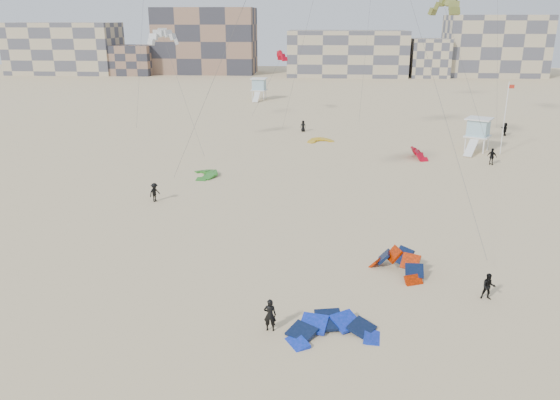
# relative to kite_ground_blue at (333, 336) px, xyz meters

# --- Properties ---
(ground) EXTENTS (320.00, 320.00, 0.00)m
(ground) POSITION_rel_kite_ground_blue_xyz_m (-4.31, 1.91, 0.00)
(ground) COLOR #CCB389
(ground) RESTS_ON ground
(kite_ground_blue) EXTENTS (5.47, 5.67, 2.42)m
(kite_ground_blue) POSITION_rel_kite_ground_blue_xyz_m (0.00, 0.00, 0.00)
(kite_ground_blue) COLOR #202FD7
(kite_ground_blue) RESTS_ON ground
(kite_ground_orange) EXTENTS (5.25, 5.25, 3.78)m
(kite_ground_orange) POSITION_rel_kite_ground_blue_xyz_m (4.10, 7.46, 0.00)
(kite_ground_orange) COLOR #FF2C00
(kite_ground_orange) RESTS_ON ground
(kite_ground_green) EXTENTS (4.53, 4.35, 1.29)m
(kite_ground_green) POSITION_rel_kite_ground_blue_xyz_m (-12.52, 28.54, 0.00)
(kite_ground_green) COLOR #268D24
(kite_ground_green) RESTS_ON ground
(kite_ground_red_far) EXTENTS (3.50, 3.44, 3.43)m
(kite_ground_red_far) POSITION_rel_kite_ground_blue_xyz_m (10.41, 37.54, 0.00)
(kite_ground_red_far) COLOR #C50019
(kite_ground_red_far) RESTS_ON ground
(kite_ground_yellow) EXTENTS (4.15, 4.26, 1.05)m
(kite_ground_yellow) POSITION_rel_kite_ground_blue_xyz_m (-0.91, 45.56, 0.00)
(kite_ground_yellow) COLOR yellow
(kite_ground_yellow) RESTS_ON ground
(kitesurfer_main) EXTENTS (0.65, 0.43, 1.76)m
(kitesurfer_main) POSITION_rel_kite_ground_blue_xyz_m (-3.21, 0.27, 0.88)
(kitesurfer_main) COLOR black
(kitesurfer_main) RESTS_ON ground
(kitesurfer_b) EXTENTS (0.82, 0.67, 1.56)m
(kitesurfer_b) POSITION_rel_kite_ground_blue_xyz_m (8.81, 4.46, 0.78)
(kitesurfer_b) COLOR black
(kitesurfer_b) RESTS_ON ground
(kitesurfer_c) EXTENTS (1.10, 1.23, 1.66)m
(kitesurfer_c) POSITION_rel_kite_ground_blue_xyz_m (-15.12, 20.11, 0.83)
(kitesurfer_c) COLOR black
(kitesurfer_c) RESTS_ON ground
(kitesurfer_d) EXTENTS (1.12, 1.00, 1.82)m
(kitesurfer_d) POSITION_rel_kite_ground_blue_xyz_m (17.75, 35.21, 0.91)
(kitesurfer_d) COLOR black
(kitesurfer_d) RESTS_ON ground
(kitesurfer_e) EXTENTS (0.80, 0.55, 1.56)m
(kitesurfer_e) POSITION_rel_kite_ground_blue_xyz_m (-3.38, 51.96, 0.78)
(kitesurfer_e) COLOR black
(kitesurfer_e) RESTS_ON ground
(kitesurfer_f) EXTENTS (0.59, 1.65, 1.76)m
(kitesurfer_f) POSITION_rel_kite_ground_blue_xyz_m (24.05, 51.30, 0.88)
(kitesurfer_f) COLOR black
(kitesurfer_f) RESTS_ON ground
(kite_fly_grey) EXTENTS (7.73, 8.46, 13.29)m
(kite_fly_grey) POSITION_rel_kite_ground_blue_xyz_m (-18.72, 38.50, 13.00)
(kite_fly_grey) COLOR white
(kite_fly_grey) RESTS_ON ground
(kite_fly_olive) EXTENTS (7.78, 8.30, 16.79)m
(kite_fly_olive) POSITION_rel_kite_ground_blue_xyz_m (11.98, 38.71, 16.25)
(kite_fly_olive) COLOR olive
(kite_fly_olive) RESTS_ON ground
(kite_fly_red) EXTENTS (6.05, 8.35, 9.65)m
(kite_fly_red) POSITION_rel_kite_ground_blue_xyz_m (-7.36, 65.02, 9.39)
(kite_fly_red) COLOR #C50019
(kite_fly_red) RESTS_ON ground
(lifeguard_tower_near) EXTENTS (3.82, 5.96, 3.97)m
(lifeguard_tower_near) POSITION_rel_kite_ground_blue_xyz_m (17.82, 41.71, 1.97)
(lifeguard_tower_near) COLOR white
(lifeguard_tower_near) RESTS_ON ground
(lifeguard_tower_far) EXTENTS (3.20, 5.83, 4.17)m
(lifeguard_tower_far) POSITION_rel_kite_ground_blue_xyz_m (-13.06, 82.74, 2.07)
(lifeguard_tower_far) COLOR white
(lifeguard_tower_far) RESTS_ON ground
(flagpole) EXTENTS (0.68, 0.10, 8.37)m
(flagpole) POSITION_rel_kite_ground_blue_xyz_m (20.18, 40.16, 4.39)
(flagpole) COLOR white
(flagpole) RESTS_ON ground
(condo_west_a) EXTENTS (30.00, 15.00, 14.00)m
(condo_west_a) POSITION_rel_kite_ground_blue_xyz_m (-74.31, 131.91, 7.00)
(condo_west_a) COLOR tan
(condo_west_a) RESTS_ON ground
(condo_west_b) EXTENTS (28.00, 14.00, 18.00)m
(condo_west_b) POSITION_rel_kite_ground_blue_xyz_m (-34.31, 135.91, 9.00)
(condo_west_b) COLOR #876651
(condo_west_b) RESTS_ON ground
(condo_mid) EXTENTS (32.00, 16.00, 12.00)m
(condo_mid) POSITION_rel_kite_ground_blue_xyz_m (5.69, 131.91, 6.00)
(condo_mid) COLOR tan
(condo_mid) RESTS_ON ground
(condo_east) EXTENTS (26.00, 14.00, 16.00)m
(condo_east) POSITION_rel_kite_ground_blue_xyz_m (45.69, 133.91, 8.00)
(condo_east) COLOR tan
(condo_east) RESTS_ON ground
(condo_fill_left) EXTENTS (12.00, 10.00, 8.00)m
(condo_fill_left) POSITION_rel_kite_ground_blue_xyz_m (-54.31, 129.91, 4.00)
(condo_fill_left) COLOR #876651
(condo_fill_left) RESTS_ON ground
(condo_fill_right) EXTENTS (10.00, 10.00, 10.00)m
(condo_fill_right) POSITION_rel_kite_ground_blue_xyz_m (27.69, 129.91, 5.00)
(condo_fill_right) COLOR tan
(condo_fill_right) RESTS_ON ground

